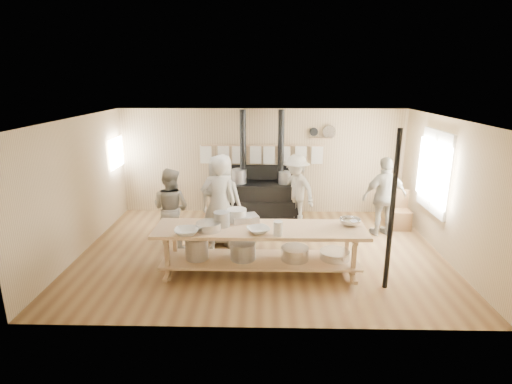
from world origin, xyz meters
TOP-DOWN VIEW (x-y plane):
  - ground at (0.00, 0.00)m, footprint 7.00×7.00m
  - room_shell at (0.00, 0.00)m, footprint 7.00×7.00m
  - window_right at (3.47, 0.60)m, footprint 0.09×1.50m
  - left_opening at (-3.45, 2.00)m, footprint 0.00×0.90m
  - stove at (-0.01, 2.12)m, footprint 1.90×0.75m
  - towel_rail at (-0.00, 2.40)m, footprint 3.00×0.04m
  - back_wall_shelf at (1.46, 2.43)m, footprint 0.63×0.14m
  - prep_table at (-0.01, -0.90)m, footprint 3.60×0.90m
  - support_post at (2.05, -1.35)m, footprint 0.08×0.08m
  - cook_far_left at (-0.82, 0.12)m, footprint 0.79×0.63m
  - cook_left at (-1.79, 0.23)m, footprint 0.95×0.85m
  - cook_center at (-0.81, 0.43)m, footprint 1.04×0.83m
  - cook_right at (2.63, 0.98)m, footprint 1.08×0.64m
  - cook_by_window at (0.79, 1.68)m, footprint 1.17×1.17m
  - chair at (3.15, 1.35)m, footprint 0.41×0.41m
  - bowl_white_a at (-1.20, -1.23)m, footprint 0.45×0.45m
  - bowl_steel_a at (-0.22, -0.57)m, footprint 0.40×0.40m
  - bowl_white_b at (-0.03, -1.13)m, footprint 0.48×0.48m
  - bowl_steel_b at (1.55, -0.74)m, footprint 0.49×0.49m
  - roasting_pan at (-0.28, -0.57)m, footprint 0.54×0.44m
  - mixing_bowl_large at (-0.86, -1.03)m, footprint 0.49×0.49m
  - bucket_galv at (-0.66, -0.84)m, footprint 0.28×0.28m
  - deep_bowl_enamel at (-0.42, -0.57)m, footprint 0.36×0.36m
  - pitcher at (0.29, -1.23)m, footprint 0.17×0.17m

SIDE VIEW (x-z plane):
  - ground at x=0.00m, z-range 0.00..0.00m
  - chair at x=3.15m, z-range -0.18..0.69m
  - prep_table at x=-0.01m, z-range 0.10..0.95m
  - stove at x=-0.01m, z-range -0.78..1.82m
  - cook_left at x=-1.79m, z-range 0.00..1.62m
  - cook_by_window at x=0.79m, z-range 0.00..1.62m
  - cook_right at x=2.63m, z-range 0.00..1.72m
  - bowl_steel_a at x=-0.22m, z-range 0.85..0.94m
  - bowl_white_b at x=-0.03m, z-range 0.85..0.94m
  - bowl_white_a at x=-1.20m, z-range 0.85..0.95m
  - roasting_pan at x=-0.28m, z-range 0.85..0.95m
  - bowl_steel_b at x=1.55m, z-range 0.85..0.96m
  - mixing_bowl_large at x=-0.86m, z-range 0.85..0.99m
  - cook_center at x=-0.81m, z-range 0.00..1.86m
  - cook_far_left at x=-0.82m, z-range 0.00..1.89m
  - deep_bowl_enamel at x=-0.42m, z-range 0.85..1.07m
  - pitcher at x=0.29m, z-range 0.85..1.09m
  - bucket_galv at x=-0.66m, z-range 0.85..1.10m
  - support_post at x=2.05m, z-range 0.00..2.60m
  - window_right at x=3.47m, z-range 0.67..2.33m
  - towel_rail at x=0.00m, z-range 1.32..1.79m
  - left_opening at x=-3.45m, z-range 1.15..2.05m
  - room_shell at x=0.00m, z-range -1.88..5.12m
  - back_wall_shelf at x=1.46m, z-range 1.84..2.17m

